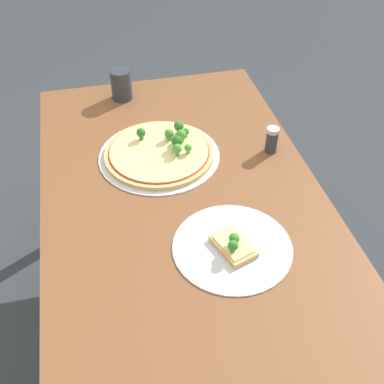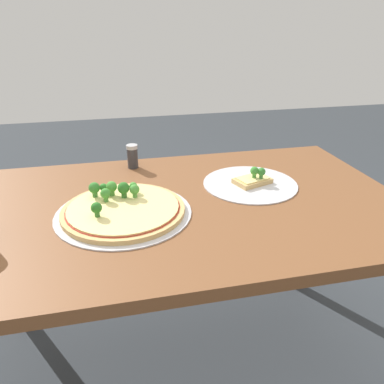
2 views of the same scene
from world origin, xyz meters
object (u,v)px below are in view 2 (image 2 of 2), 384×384
object	(u,v)px
pizza_tray_whole	(123,209)
pizza_tray_slice	(251,182)
condiment_shaker	(132,156)
dining_table	(184,226)

from	to	relation	value
pizza_tray_whole	pizza_tray_slice	size ratio (longest dim) A/B	1.23
pizza_tray_slice	condiment_shaker	world-z (taller)	condiment_shaker
condiment_shaker	pizza_tray_slice	bearing A→B (deg)	147.30
pizza_tray_whole	condiment_shaker	size ratio (longest dim) A/B	4.40
dining_table	condiment_shaker	xyz separation A→B (m)	(0.13, -0.33, 0.13)
dining_table	pizza_tray_slice	world-z (taller)	pizza_tray_slice
dining_table	pizza_tray_slice	xyz separation A→B (m)	(-0.25, -0.08, 0.09)
pizza_tray_whole	condiment_shaker	xyz separation A→B (m)	(-0.06, -0.36, 0.03)
pizza_tray_whole	pizza_tray_slice	world-z (taller)	pizza_tray_whole
dining_table	condiment_shaker	bearing A→B (deg)	-68.54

